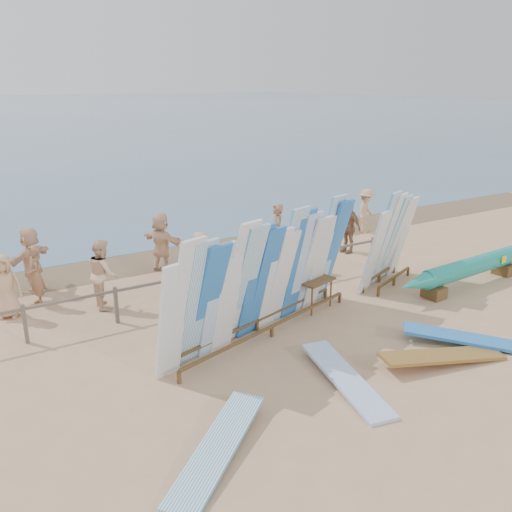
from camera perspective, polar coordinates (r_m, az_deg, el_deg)
ground at (r=11.49m, az=0.03°, el=-10.22°), size 160.00×160.00×0.00m
wet_sand_strip at (r=17.57m, az=-12.29°, el=-0.50°), size 40.00×2.60×0.01m
fence at (r=13.66m, az=-6.54°, el=-2.74°), size 12.08×0.08×0.90m
main_surfboard_rack at (r=11.82m, az=0.94°, el=-2.56°), size 5.66×2.30×2.87m
side_surfboard_rack at (r=15.27m, az=13.85°, el=1.44°), size 2.45×1.43×2.75m
outrigger_canoe at (r=16.08m, az=21.83°, el=-1.12°), size 5.88×0.84×0.83m
vendor_table at (r=13.56m, az=6.08°, el=-3.85°), size 1.09×0.90×1.26m
flat_board_c at (r=11.76m, az=18.98°, el=-10.60°), size 2.75×1.22×0.32m
flat_board_d at (r=12.68m, az=21.32°, el=-8.71°), size 2.31×2.29×0.30m
flat_board_b at (r=10.60m, az=9.37°, el=-13.10°), size 1.06×2.76×0.22m
flat_board_e at (r=8.80m, az=-4.03°, el=-20.14°), size 2.45×2.13×0.26m
beach_chair_left at (r=14.75m, az=-3.76°, el=-2.68°), size 0.60×0.62×0.84m
beach_chair_right at (r=15.46m, az=0.29°, el=-1.70°), size 0.52×0.54×0.80m
stroller at (r=14.73m, az=-2.73°, el=-1.77°), size 0.68×0.91×1.17m
beachgoer_8 at (r=16.13m, az=4.15°, el=1.18°), size 0.53×0.83×1.59m
beachgoer_7 at (r=16.87m, az=2.18°, el=2.43°), size 0.60×0.76×1.85m
beachgoer_0 at (r=14.19m, az=-24.89°, el=-2.90°), size 0.85×0.62×1.57m
beachgoer_1 at (r=14.64m, az=-22.20°, el=-1.92°), size 0.32×0.58×1.58m
beachgoer_2 at (r=13.98m, az=-15.81°, el=-1.77°), size 0.50×0.89×1.75m
beachgoer_extra_0 at (r=20.64m, az=11.49°, el=4.67°), size 1.15×0.90×1.65m
beachgoer_11 at (r=15.65m, az=-22.59°, el=-0.34°), size 1.62×1.46×1.78m
beachgoer_5 at (r=16.21m, az=-9.93°, el=1.42°), size 1.16×1.74×1.80m
beachgoer_6 at (r=14.82m, az=-5.79°, el=-0.41°), size 0.84×0.74×1.58m
beachgoer_10 at (r=18.07m, az=9.67°, el=3.06°), size 0.56×1.07×1.75m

